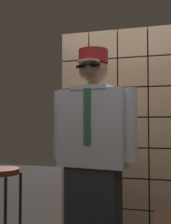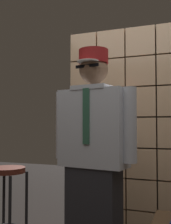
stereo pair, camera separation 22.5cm
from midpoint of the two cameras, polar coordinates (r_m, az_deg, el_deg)
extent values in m
cube|color=#E0B78C|center=(3.39, -4.05, -20.94)|extent=(0.31, 0.08, 0.31)
cube|color=#E0B78C|center=(3.30, 1.73, -21.45)|extent=(0.31, 0.08, 0.31)
cube|color=#E0B78C|center=(3.25, 7.80, -21.76)|extent=(0.31, 0.08, 0.31)
cube|color=#E0B78C|center=(3.30, -4.03, -15.53)|extent=(0.31, 0.08, 0.31)
cube|color=#E0B78C|center=(3.21, 1.72, -15.90)|extent=(0.31, 0.08, 0.31)
cube|color=#E0B78C|center=(3.15, 7.76, -16.13)|extent=(0.31, 0.08, 0.31)
cube|color=#E0B78C|center=(3.13, 13.97, -16.18)|extent=(0.31, 0.08, 0.31)
cube|color=#E0B78C|center=(3.24, -4.02, -9.88)|extent=(0.31, 0.08, 0.31)
cube|color=#E0B78C|center=(3.15, 1.71, -10.10)|extent=(0.31, 0.08, 0.31)
cube|color=#E0B78C|center=(3.09, 7.72, -10.22)|extent=(0.31, 0.08, 0.31)
cube|color=#E0B78C|center=(3.07, 13.90, -10.23)|extent=(0.31, 0.08, 0.31)
cube|color=#E0B78C|center=(3.22, -4.00, -4.09)|extent=(0.31, 0.08, 0.31)
cube|color=#E0B78C|center=(3.13, 1.70, -4.13)|extent=(0.31, 0.08, 0.31)
cube|color=#E0B78C|center=(3.07, 7.68, -4.14)|extent=(0.31, 0.08, 0.31)
cube|color=#E0B78C|center=(3.04, 13.83, -4.10)|extent=(0.31, 0.08, 0.31)
cube|color=#E0B78C|center=(3.23, -3.98, 1.74)|extent=(0.31, 0.08, 0.31)
cube|color=#E0B78C|center=(3.14, 1.70, 1.86)|extent=(0.31, 0.08, 0.31)
cube|color=#E0B78C|center=(3.08, 7.65, 1.97)|extent=(0.31, 0.08, 0.31)
cube|color=#E0B78C|center=(3.05, 13.76, 2.06)|extent=(0.31, 0.08, 0.31)
cube|color=#E0B78C|center=(3.27, -3.96, 7.48)|extent=(0.31, 0.08, 0.31)
cube|color=#E0B78C|center=(3.18, 1.69, 7.76)|extent=(0.31, 0.08, 0.31)
cube|color=#E0B78C|center=(3.12, 7.61, 7.98)|extent=(0.31, 0.08, 0.31)
cube|color=#E0B78C|center=(3.10, 13.70, 8.12)|extent=(0.31, 0.08, 0.31)
cube|color=#E0B78C|center=(3.34, -3.94, 13.02)|extent=(0.31, 0.08, 0.31)
cube|color=#E0B78C|center=(3.25, 1.68, 13.45)|extent=(0.31, 0.08, 0.31)
cube|color=#E0B78C|center=(3.20, 7.57, 13.77)|extent=(0.31, 0.08, 0.31)
cube|color=#E0B78C|center=(3.17, 13.63, 13.94)|extent=(0.31, 0.08, 0.31)
cube|color=#5B5447|center=(3.12, 7.81, -4.11)|extent=(1.66, 0.02, 2.32)
cube|color=#28282D|center=(2.41, -1.24, -21.52)|extent=(0.45, 0.28, 0.88)
cube|color=silver|center=(2.28, -1.22, -3.27)|extent=(0.58, 0.32, 0.63)
cube|color=#33664C|center=(2.17, -2.64, -0.82)|extent=(0.06, 0.02, 0.44)
cube|color=silver|center=(2.30, -1.22, 4.80)|extent=(0.34, 0.30, 0.04)
sphere|color=#846047|center=(2.32, -1.21, 8.61)|extent=(0.24, 0.24, 0.24)
ellipsoid|color=black|center=(2.27, -1.80, 7.81)|extent=(0.17, 0.11, 0.11)
cube|color=black|center=(2.23, -2.44, 9.41)|extent=(0.20, 0.04, 0.02)
cylinder|color=white|center=(2.26, -2.20, 10.27)|extent=(0.20, 0.20, 0.01)
cylinder|color=maroon|center=(2.35, -1.21, 11.18)|extent=(0.24, 0.24, 0.11)
cylinder|color=silver|center=(2.16, 6.20, -2.63)|extent=(0.13, 0.13, 0.58)
cylinder|color=silver|center=(2.43, -7.84, -2.62)|extent=(0.13, 0.13, 0.58)
cylinder|color=#592319|center=(2.77, -19.22, -11.38)|extent=(0.34, 0.34, 0.05)
cylinder|color=black|center=(2.69, -18.56, -20.67)|extent=(0.03, 0.03, 0.77)
cylinder|color=black|center=(2.90, -15.49, -19.32)|extent=(0.03, 0.03, 0.77)
camera|label=1|loc=(0.11, -92.86, 0.13)|focal=44.82mm
camera|label=2|loc=(0.11, 87.14, -0.13)|focal=44.82mm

